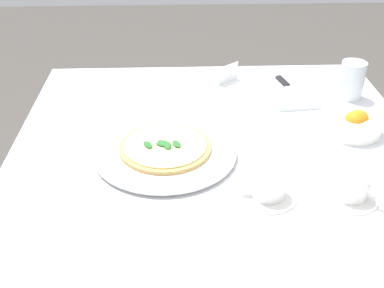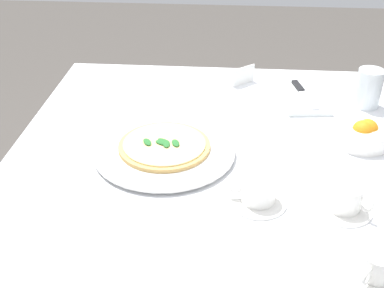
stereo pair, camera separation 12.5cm
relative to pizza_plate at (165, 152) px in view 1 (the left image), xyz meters
name	(u,v)px [view 1 (the left image)]	position (x,y,z in m)	size (l,w,h in m)	color
dining_table	(217,188)	(-0.04, 0.14, -0.15)	(1.07, 1.07, 0.74)	white
pizza_plate	(165,152)	(0.00, 0.00, 0.00)	(0.36, 0.36, 0.02)	white
pizza	(165,147)	(0.00, 0.00, 0.01)	(0.23, 0.23, 0.02)	#DBAD60
coffee_cup_right_edge	(351,187)	(0.19, 0.41, 0.02)	(0.13, 0.13, 0.06)	white
coffee_cup_near_right	(268,186)	(0.18, 0.23, 0.02)	(0.13, 0.13, 0.06)	white
water_glass_back_corner	(351,82)	(-0.31, 0.57, 0.04)	(0.08, 0.08, 0.12)	white
napkin_folded	(289,92)	(-0.34, 0.38, 0.00)	(0.23, 0.15, 0.02)	white
dinner_knife	(289,88)	(-0.34, 0.38, 0.01)	(0.19, 0.06, 0.01)	silver
citrus_bowl	(354,124)	(-0.10, 0.51, 0.02)	(0.15, 0.15, 0.07)	white
menu_card	(228,74)	(-0.44, 0.20, 0.02)	(0.06, 0.07, 0.06)	white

